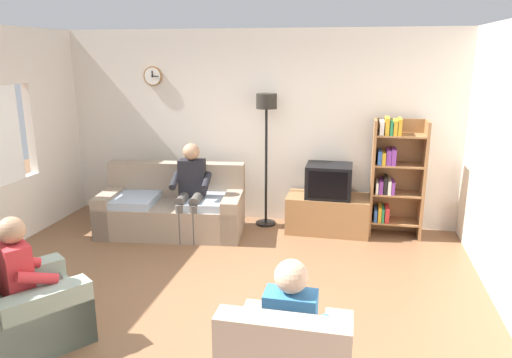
# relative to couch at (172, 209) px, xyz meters

# --- Properties ---
(ground_plane) EXTENTS (12.00, 12.00, 0.00)m
(ground_plane) POSITION_rel_couch_xyz_m (1.00, -1.82, -0.31)
(ground_plane) COLOR brown
(back_wall_assembly) EXTENTS (6.20, 0.17, 2.70)m
(back_wall_assembly) POSITION_rel_couch_xyz_m (1.00, 0.84, 1.04)
(back_wall_assembly) COLOR silver
(back_wall_assembly) RESTS_ON ground_plane
(couch) EXTENTS (1.99, 1.10, 0.90)m
(couch) POSITION_rel_couch_xyz_m (0.00, 0.00, 0.00)
(couch) COLOR gray
(couch) RESTS_ON ground_plane
(tv_stand) EXTENTS (1.10, 0.56, 0.50)m
(tv_stand) POSITION_rel_couch_xyz_m (2.07, 0.44, -0.06)
(tv_stand) COLOR olive
(tv_stand) RESTS_ON ground_plane
(tv) EXTENTS (0.60, 0.49, 0.44)m
(tv) POSITION_rel_couch_xyz_m (2.07, 0.41, 0.41)
(tv) COLOR black
(tv) RESTS_ON tv_stand
(bookshelf) EXTENTS (0.68, 0.36, 1.58)m
(bookshelf) POSITION_rel_couch_xyz_m (2.90, 0.51, 0.52)
(bookshelf) COLOR olive
(bookshelf) RESTS_ON ground_plane
(floor_lamp) EXTENTS (0.28, 0.28, 1.85)m
(floor_lamp) POSITION_rel_couch_xyz_m (1.19, 0.53, 1.14)
(floor_lamp) COLOR black
(floor_lamp) RESTS_ON ground_plane
(armchair_near_window) EXTENTS (1.17, 1.18, 0.90)m
(armchair_near_window) POSITION_rel_couch_xyz_m (-0.26, -2.73, -0.02)
(armchair_near_window) COLOR gray
(armchair_near_window) RESTS_ON ground_plane
(person_on_couch) EXTENTS (0.55, 0.57, 1.24)m
(person_on_couch) POSITION_rel_couch_xyz_m (0.31, -0.11, 0.39)
(person_on_couch) COLOR black
(person_on_couch) RESTS_ON ground_plane
(person_in_left_armchair) EXTENTS (0.62, 0.64, 1.12)m
(person_in_left_armchair) POSITION_rel_couch_xyz_m (-0.21, -2.66, 0.29)
(person_in_left_armchair) COLOR red
(person_in_left_armchair) RESTS_ON ground_plane
(person_in_right_armchair) EXTENTS (0.51, 0.54, 1.12)m
(person_in_right_armchair) POSITION_rel_couch_xyz_m (2.04, -2.99, 0.29)
(person_in_right_armchair) COLOR #3372B2
(person_in_right_armchair) RESTS_ON ground_plane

